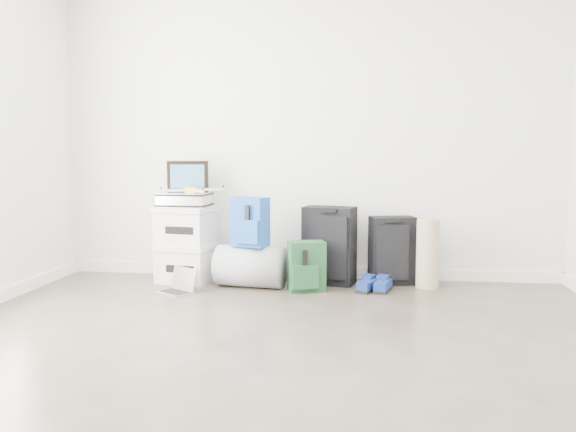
# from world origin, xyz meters

# --- Properties ---
(ground) EXTENTS (5.00, 5.00, 0.00)m
(ground) POSITION_xyz_m (0.00, 0.00, 0.00)
(ground) COLOR #382F29
(ground) RESTS_ON ground
(room_envelope) EXTENTS (4.52, 5.02, 2.71)m
(room_envelope) POSITION_xyz_m (0.00, 0.02, 1.72)
(room_envelope) COLOR white
(room_envelope) RESTS_ON ground
(boxes_stack) EXTENTS (0.53, 0.46, 0.67)m
(boxes_stack) POSITION_xyz_m (-1.06, 2.16, 0.34)
(boxes_stack) COLOR silver
(boxes_stack) RESTS_ON ground
(briefcase) EXTENTS (0.44, 0.33, 0.12)m
(briefcase) POSITION_xyz_m (-1.06, 2.16, 0.73)
(briefcase) COLOR #B2B2B7
(briefcase) RESTS_ON boxes_stack
(painting) EXTENTS (0.37, 0.06, 0.28)m
(painting) POSITION_xyz_m (-1.06, 2.25, 0.93)
(painting) COLOR black
(painting) RESTS_ON briefcase
(drone) EXTENTS (0.50, 0.50, 0.05)m
(drone) POSITION_xyz_m (-0.98, 2.14, 0.82)
(drone) COLOR gold
(drone) RESTS_ON briefcase
(duffel_bag) EXTENTS (0.62, 0.44, 0.35)m
(duffel_bag) POSITION_xyz_m (-0.45, 2.02, 0.18)
(duffel_bag) COLOR #929599
(duffel_bag) RESTS_ON ground
(blue_backpack) EXTENTS (0.34, 0.30, 0.41)m
(blue_backpack) POSITION_xyz_m (-0.45, 1.99, 0.55)
(blue_backpack) COLOR #17489B
(blue_backpack) RESTS_ON duffel_bag
(large_suitcase) EXTENTS (0.48, 0.36, 0.67)m
(large_suitcase) POSITION_xyz_m (0.21, 2.23, 0.34)
(large_suitcase) COLOR black
(large_suitcase) RESTS_ON ground
(green_backpack) EXTENTS (0.34, 0.29, 0.41)m
(green_backpack) POSITION_xyz_m (0.04, 1.93, 0.20)
(green_backpack) COLOR #143919
(green_backpack) RESTS_ON ground
(carry_on) EXTENTS (0.42, 0.32, 0.59)m
(carry_on) POSITION_xyz_m (0.75, 2.29, 0.29)
(carry_on) COLOR black
(carry_on) RESTS_ON ground
(shoes) EXTENTS (0.31, 0.29, 0.09)m
(shoes) POSITION_xyz_m (0.61, 1.99, 0.04)
(shoes) COLOR black
(shoes) RESTS_ON ground
(rolled_rug) EXTENTS (0.19, 0.19, 0.58)m
(rolled_rug) POSITION_xyz_m (1.04, 2.18, 0.29)
(rolled_rug) COLOR tan
(rolled_rug) RESTS_ON ground
(laptop) EXTENTS (0.35, 0.33, 0.20)m
(laptop) POSITION_xyz_m (-0.99, 1.73, 0.05)
(laptop) COLOR #B9B9BD
(laptop) RESTS_ON ground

